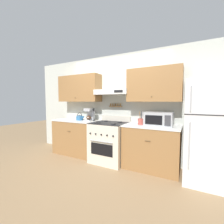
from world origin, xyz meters
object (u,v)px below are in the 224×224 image
at_px(microwave, 159,119).
at_px(utensil_crock, 141,121).
at_px(stove_range, 109,142).
at_px(coffee_maker, 90,114).
at_px(refrigerator, 208,132).
at_px(tea_kettle, 80,118).

distance_m(microwave, utensil_crock, 0.37).
distance_m(stove_range, utensil_crock, 0.90).
bearing_deg(coffee_maker, refrigerator, -2.32).
distance_m(tea_kettle, microwave, 2.01).
xyz_separation_m(stove_range, refrigerator, (1.93, -0.02, 0.42)).
distance_m(tea_kettle, coffee_maker, 0.32).
bearing_deg(tea_kettle, utensil_crock, 0.00).
bearing_deg(stove_range, utensil_crock, 4.15).
bearing_deg(microwave, coffee_maker, 179.60).
xyz_separation_m(stove_range, coffee_maker, (-0.61, 0.08, 0.61)).
bearing_deg(refrigerator, tea_kettle, 178.52).
bearing_deg(refrigerator, coffee_maker, 177.68).
distance_m(stove_range, coffee_maker, 0.87).
bearing_deg(utensil_crock, refrigerator, -3.53).
bearing_deg(microwave, utensil_crock, -177.17).
xyz_separation_m(coffee_maker, utensil_crock, (1.35, -0.03, -0.09)).
bearing_deg(stove_range, coffee_maker, 172.26).
bearing_deg(refrigerator, utensil_crock, 176.47).
height_order(refrigerator, utensil_crock, refrigerator).
relative_size(tea_kettle, utensil_crock, 0.84).
distance_m(coffee_maker, microwave, 1.71).
height_order(tea_kettle, utensil_crock, utensil_crock).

